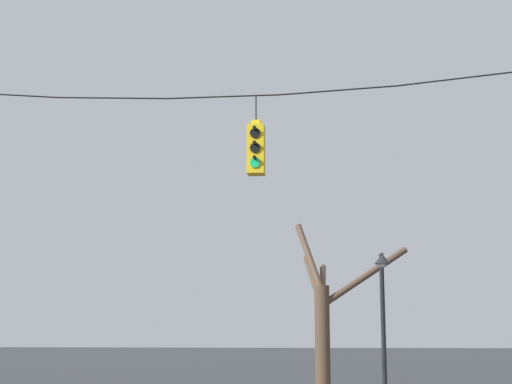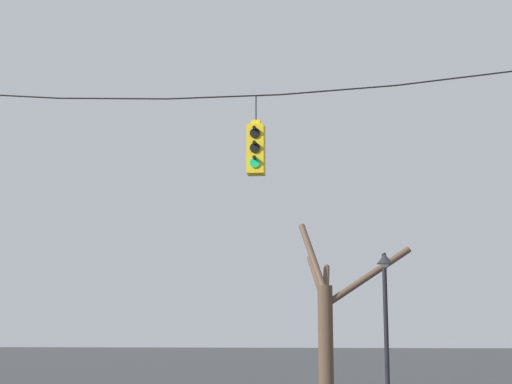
% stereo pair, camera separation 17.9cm
% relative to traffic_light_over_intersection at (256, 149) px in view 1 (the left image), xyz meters
% --- Properties ---
extents(span_wire, '(16.13, 0.03, 0.64)m').
position_rel_traffic_light_over_intersection_xyz_m(span_wire, '(-0.67, 0.01, 1.31)').
color(span_wire, black).
extents(traffic_light_over_intersection, '(0.34, 0.46, 1.61)m').
position_rel_traffic_light_over_intersection_xyz_m(traffic_light_over_intersection, '(0.00, 0.00, 0.00)').
color(traffic_light_over_intersection, yellow).
extents(street_lamp, '(0.42, 0.74, 4.10)m').
position_rel_traffic_light_over_intersection_xyz_m(street_lamp, '(2.68, 5.66, -2.68)').
color(street_lamp, black).
rests_on(street_lamp, ground_plane).
extents(bare_tree, '(3.41, 2.50, 5.39)m').
position_rel_traffic_light_over_intersection_xyz_m(bare_tree, '(1.12, 8.05, -3.14)').
color(bare_tree, brown).
rests_on(bare_tree, ground_plane).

